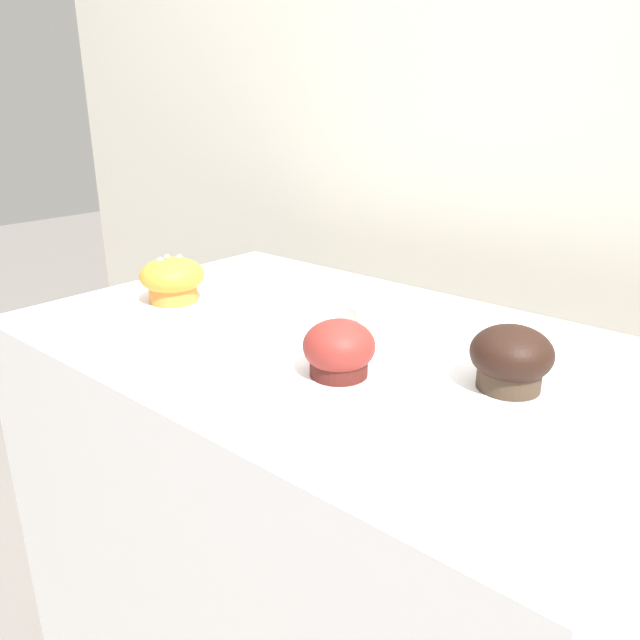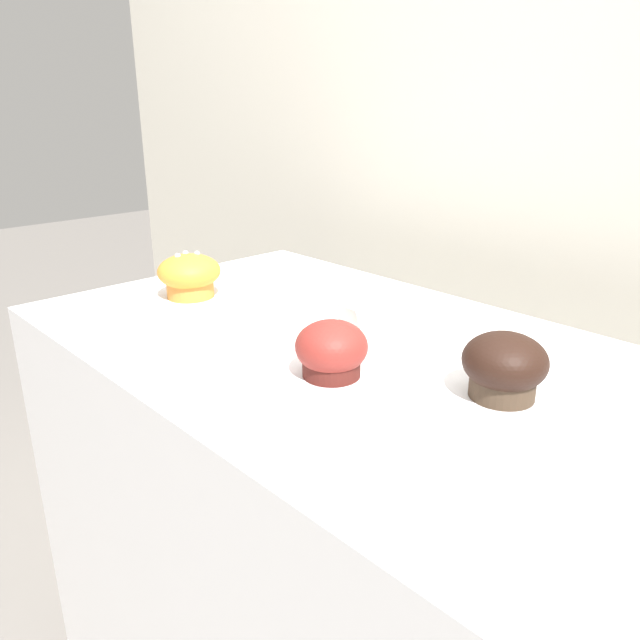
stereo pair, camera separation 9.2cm
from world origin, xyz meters
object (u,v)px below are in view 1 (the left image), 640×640
(muffin_back_left, at_px, (172,279))
(muffin_front_center, at_px, (511,358))
(muffin_back_right, at_px, (339,350))
(serving_plate, at_px, (244,335))

(muffin_back_left, bearing_deg, muffin_front_center, 5.69)
(muffin_back_right, height_order, serving_plate, muffin_back_right)
(muffin_front_center, distance_m, serving_plate, 0.41)
(muffin_front_center, xyz_separation_m, serving_plate, (-0.39, -0.10, -0.04))
(muffin_back_left, distance_m, muffin_back_right, 0.44)
(muffin_front_center, relative_size, serving_plate, 0.57)
(muffin_back_left, xyz_separation_m, serving_plate, (0.23, -0.04, -0.04))
(muffin_front_center, distance_m, muffin_back_left, 0.63)
(muffin_front_center, bearing_deg, serving_plate, -165.21)
(muffin_back_left, distance_m, serving_plate, 0.24)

